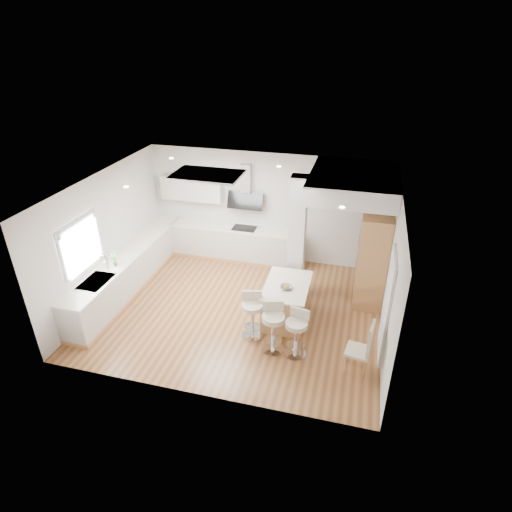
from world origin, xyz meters
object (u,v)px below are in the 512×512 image
(peninsula, at_px, (286,301))
(bar_stool_c, at_px, (296,331))
(bar_stool_a, at_px, (252,313))
(bar_stool_b, at_px, (273,325))
(dining_chair, at_px, (364,346))

(peninsula, distance_m, bar_stool_c, 1.13)
(bar_stool_a, xyz_separation_m, bar_stool_b, (0.48, -0.30, 0.02))
(bar_stool_a, bearing_deg, peninsula, 40.46)
(bar_stool_c, relative_size, dining_chair, 0.90)
(peninsula, xyz_separation_m, bar_stool_a, (-0.53, -0.73, 0.13))
(dining_chair, bearing_deg, peninsula, 151.70)
(bar_stool_b, relative_size, dining_chair, 0.95)
(bar_stool_a, relative_size, bar_stool_c, 1.02)
(peninsula, xyz_separation_m, bar_stool_b, (-0.05, -1.03, 0.15))
(bar_stool_a, height_order, dining_chair, dining_chair)
(peninsula, relative_size, bar_stool_b, 1.36)
(peninsula, bearing_deg, bar_stool_c, -70.54)
(bar_stool_c, bearing_deg, bar_stool_b, -171.87)
(peninsula, bearing_deg, bar_stool_a, -126.90)
(peninsula, relative_size, dining_chair, 1.29)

